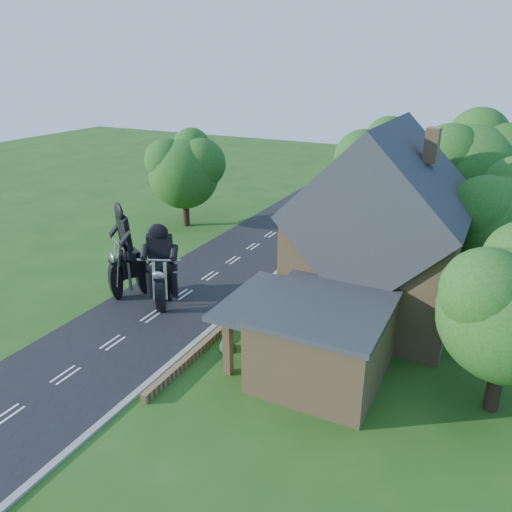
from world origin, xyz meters
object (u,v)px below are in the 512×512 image
at_px(garden_wall, 263,293).
at_px(house, 380,237).
at_px(motorcycle_lead, 164,295).
at_px(annex, 321,338).
at_px(motorcycle_follow, 130,283).

relative_size(garden_wall, house, 2.15).
height_order(garden_wall, motorcycle_lead, motorcycle_lead).
relative_size(annex, motorcycle_follow, 3.86).
bearing_deg(garden_wall, motorcycle_lead, -139.16).
bearing_deg(house, annex, -95.24).
relative_size(garden_wall, motorcycle_follow, 12.06).
distance_m(garden_wall, house, 7.52).
height_order(annex, motorcycle_lead, annex).
distance_m(garden_wall, annex, 8.19).
distance_m(house, annex, 7.30).
bearing_deg(annex, motorcycle_lead, 168.30).
xyz_separation_m(annex, motorcycle_lead, (-9.90, 2.05, -1.03)).
relative_size(motorcycle_lead, motorcycle_follow, 0.87).
bearing_deg(motorcycle_follow, motorcycle_lead, -153.90).
xyz_separation_m(motorcycle_lead, motorcycle_follow, (-2.61, 0.25, 0.11)).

